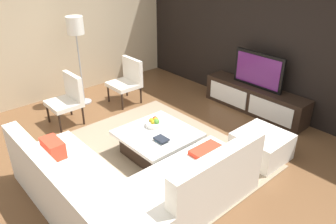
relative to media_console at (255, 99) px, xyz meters
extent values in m
plane|color=brown|center=(0.00, -2.40, -0.25)|extent=(14.00, 14.00, 0.00)
cube|color=black|center=(0.00, 0.30, 1.15)|extent=(6.40, 0.12, 2.80)
cube|color=beige|center=(-3.20, -2.20, 1.15)|extent=(0.12, 5.20, 2.80)
cube|color=gray|center=(-0.10, -2.40, -0.24)|extent=(2.98, 2.60, 0.01)
cube|color=black|center=(0.00, 0.00, 0.00)|extent=(2.04, 0.43, 0.50)
cube|color=white|center=(-0.47, -0.22, 0.00)|extent=(0.86, 0.01, 0.35)
cube|color=white|center=(0.47, -0.22, 0.00)|extent=(0.86, 0.01, 0.35)
cube|color=black|center=(0.00, 0.00, 0.57)|extent=(1.00, 0.05, 0.64)
cube|color=#591E66|center=(0.00, -0.03, 0.57)|extent=(0.90, 0.01, 0.54)
cube|color=white|center=(0.20, -3.70, -0.04)|extent=(2.32, 0.85, 0.41)
cube|color=white|center=(0.20, -4.03, 0.37)|extent=(2.32, 0.18, 0.40)
cube|color=white|center=(0.94, -2.54, -0.04)|extent=(0.85, 1.45, 0.41)
cube|color=white|center=(1.27, -2.54, 0.37)|extent=(0.18, 1.45, 0.40)
cube|color=red|center=(-0.50, -3.70, 0.27)|extent=(0.36, 0.20, 0.22)
cube|color=red|center=(0.94, -2.18, 0.19)|extent=(0.60, 0.44, 0.06)
cube|color=black|center=(-0.10, -2.30, -0.08)|extent=(0.82, 0.81, 0.33)
cube|color=white|center=(-0.10, -2.30, 0.10)|extent=(1.02, 1.02, 0.05)
cylinder|color=black|center=(-2.17, -3.10, -0.06)|extent=(0.04, 0.04, 0.38)
cylinder|color=black|center=(-1.69, -3.10, -0.06)|extent=(0.04, 0.04, 0.38)
cylinder|color=black|center=(-2.17, -2.67, -0.06)|extent=(0.04, 0.04, 0.38)
cylinder|color=black|center=(-1.69, -2.67, -0.06)|extent=(0.04, 0.04, 0.38)
cube|color=white|center=(-1.93, -2.88, 0.13)|extent=(0.56, 0.51, 0.08)
cube|color=white|center=(-1.93, -2.67, 0.40)|extent=(0.56, 0.08, 0.45)
cylinder|color=#A5A5AA|center=(-2.50, -2.21, -0.24)|extent=(0.28, 0.28, 0.02)
cylinder|color=#A5A5AA|center=(-2.50, -2.21, 0.45)|extent=(0.03, 0.03, 1.35)
cylinder|color=white|center=(-2.50, -2.21, 1.29)|extent=(0.31, 0.31, 0.32)
cube|color=white|center=(0.98, -1.21, -0.05)|extent=(0.70, 0.70, 0.40)
cylinder|color=silver|center=(-0.28, -2.20, 0.17)|extent=(0.28, 0.28, 0.07)
sphere|color=#4C8C33|center=(-0.23, -2.20, 0.22)|extent=(0.09, 0.09, 0.09)
sphere|color=gold|center=(-0.28, -2.18, 0.22)|extent=(0.09, 0.09, 0.09)
sphere|color=#B23326|center=(-0.32, -2.16, 0.22)|extent=(0.09, 0.09, 0.09)
sphere|color=gold|center=(-0.33, -2.22, 0.21)|extent=(0.07, 0.07, 0.07)
sphere|color=gold|center=(-0.26, -2.24, 0.21)|extent=(0.07, 0.07, 0.07)
cylinder|color=black|center=(-2.20, -1.82, -0.06)|extent=(0.04, 0.04, 0.38)
cylinder|color=black|center=(-1.71, -1.82, -0.06)|extent=(0.04, 0.04, 0.38)
cylinder|color=black|center=(-2.20, -1.38, -0.06)|extent=(0.04, 0.04, 0.38)
cylinder|color=black|center=(-1.71, -1.38, -0.06)|extent=(0.04, 0.04, 0.38)
cube|color=white|center=(-1.96, -1.60, 0.13)|extent=(0.57, 0.53, 0.08)
cube|color=white|center=(-1.96, -1.38, 0.40)|extent=(0.57, 0.08, 0.45)
cube|color=#2D516B|center=(0.12, -2.41, 0.14)|extent=(0.15, 0.12, 0.02)
cube|color=#1E232D|center=(0.12, -2.41, 0.17)|extent=(0.20, 0.15, 0.02)
camera|label=1|loc=(3.12, -4.94, 2.58)|focal=35.18mm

